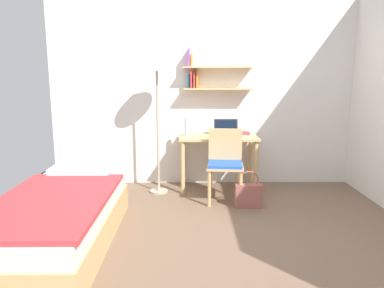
{
  "coord_description": "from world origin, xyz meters",
  "views": [
    {
      "loc": [
        -0.28,
        -3.05,
        1.52
      ],
      "look_at": [
        -0.25,
        0.51,
        0.85
      ],
      "focal_mm": 33.69,
      "sensor_mm": 36.0,
      "label": 1
    }
  ],
  "objects_px": {
    "standing_lamp": "(157,69)",
    "bed": "(58,220)",
    "desk_chair": "(225,161)",
    "book_stack": "(245,134)",
    "water_bottle": "(187,128)",
    "desk": "(218,147)",
    "laptop": "(226,132)",
    "handbag": "(249,195)"
  },
  "relations": [
    {
      "from": "water_bottle",
      "to": "book_stack",
      "type": "relative_size",
      "value": 1.08
    },
    {
      "from": "water_bottle",
      "to": "bed",
      "type": "bearing_deg",
      "value": -125.03
    },
    {
      "from": "book_stack",
      "to": "bed",
      "type": "bearing_deg",
      "value": -138.68
    },
    {
      "from": "water_bottle",
      "to": "desk",
      "type": "bearing_deg",
      "value": -0.07
    },
    {
      "from": "bed",
      "to": "desk_chair",
      "type": "distance_m",
      "value": 2.03
    },
    {
      "from": "bed",
      "to": "laptop",
      "type": "height_order",
      "value": "laptop"
    },
    {
      "from": "standing_lamp",
      "to": "bed",
      "type": "bearing_deg",
      "value": -117.36
    },
    {
      "from": "desk",
      "to": "desk_chair",
      "type": "relative_size",
      "value": 1.18
    },
    {
      "from": "desk",
      "to": "handbag",
      "type": "xyz_separation_m",
      "value": [
        0.31,
        -0.71,
        -0.43
      ]
    },
    {
      "from": "desk_chair",
      "to": "book_stack",
      "type": "distance_m",
      "value": 0.66
    },
    {
      "from": "standing_lamp",
      "to": "desk",
      "type": "bearing_deg",
      "value": 9.59
    },
    {
      "from": "bed",
      "to": "desk_chair",
      "type": "height_order",
      "value": "desk_chair"
    },
    {
      "from": "bed",
      "to": "water_bottle",
      "type": "relative_size",
      "value": 8.17
    },
    {
      "from": "book_stack",
      "to": "laptop",
      "type": "bearing_deg",
      "value": 177.88
    },
    {
      "from": "desk_chair",
      "to": "book_stack",
      "type": "relative_size",
      "value": 3.98
    },
    {
      "from": "bed",
      "to": "desk",
      "type": "height_order",
      "value": "desk"
    },
    {
      "from": "desk",
      "to": "laptop",
      "type": "height_order",
      "value": "laptop"
    },
    {
      "from": "desk",
      "to": "standing_lamp",
      "type": "distance_m",
      "value": 1.3
    },
    {
      "from": "desk",
      "to": "desk_chair",
      "type": "distance_m",
      "value": 0.49
    },
    {
      "from": "desk",
      "to": "book_stack",
      "type": "xyz_separation_m",
      "value": [
        0.36,
        0.05,
        0.17
      ]
    },
    {
      "from": "bed",
      "to": "book_stack",
      "type": "height_order",
      "value": "book_stack"
    },
    {
      "from": "desk",
      "to": "book_stack",
      "type": "distance_m",
      "value": 0.4
    },
    {
      "from": "bed",
      "to": "water_bottle",
      "type": "distance_m",
      "value": 2.11
    },
    {
      "from": "desk_chair",
      "to": "handbag",
      "type": "xyz_separation_m",
      "value": [
        0.26,
        -0.23,
        -0.35
      ]
    },
    {
      "from": "handbag",
      "to": "water_bottle",
      "type": "bearing_deg",
      "value": 135.66
    },
    {
      "from": "desk",
      "to": "desk_chair",
      "type": "xyz_separation_m",
      "value": [
        0.05,
        -0.48,
        -0.09
      ]
    },
    {
      "from": "book_stack",
      "to": "desk",
      "type": "bearing_deg",
      "value": -171.93
    },
    {
      "from": "desk_chair",
      "to": "water_bottle",
      "type": "xyz_separation_m",
      "value": [
        -0.47,
        0.48,
        0.35
      ]
    },
    {
      "from": "water_bottle",
      "to": "laptop",
      "type": "bearing_deg",
      "value": 6.39
    },
    {
      "from": "water_bottle",
      "to": "book_stack",
      "type": "height_order",
      "value": "water_bottle"
    },
    {
      "from": "water_bottle",
      "to": "handbag",
      "type": "distance_m",
      "value": 1.23
    },
    {
      "from": "water_bottle",
      "to": "handbag",
      "type": "relative_size",
      "value": 0.55
    },
    {
      "from": "water_bottle",
      "to": "book_stack",
      "type": "distance_m",
      "value": 0.79
    },
    {
      "from": "desk_chair",
      "to": "water_bottle",
      "type": "bearing_deg",
      "value": 134.48
    },
    {
      "from": "desk",
      "to": "desk_chair",
      "type": "bearing_deg",
      "value": -84.31
    },
    {
      "from": "desk_chair",
      "to": "standing_lamp",
      "type": "xyz_separation_m",
      "value": [
        -0.84,
        0.34,
        1.11
      ]
    },
    {
      "from": "bed",
      "to": "handbag",
      "type": "xyz_separation_m",
      "value": [
        1.89,
        0.95,
        -0.09
      ]
    },
    {
      "from": "desk",
      "to": "handbag",
      "type": "height_order",
      "value": "desk"
    },
    {
      "from": "laptop",
      "to": "bed",
      "type": "bearing_deg",
      "value": -134.61
    },
    {
      "from": "desk_chair",
      "to": "standing_lamp",
      "type": "bearing_deg",
      "value": 157.87
    },
    {
      "from": "standing_lamp",
      "to": "water_bottle",
      "type": "xyz_separation_m",
      "value": [
        0.37,
        0.13,
        -0.76
      ]
    },
    {
      "from": "desk",
      "to": "book_stack",
      "type": "height_order",
      "value": "book_stack"
    }
  ]
}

